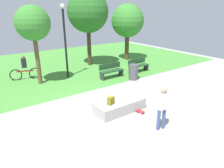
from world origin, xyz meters
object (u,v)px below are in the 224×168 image
park_bench_near_path (111,70)px  cyclist_on_bicycle (25,69)px  skater_performing_trick (162,105)px  tree_tall_oak (128,21)px  tree_young_birch (33,24)px  skateboard_by_ledge (136,110)px  lamp_post (65,35)px  park_bench_far_right (138,65)px  concrete_ledge (119,105)px  tree_leaning_ash (88,12)px  backpack_on_ledge (111,101)px  trash_bin (133,72)px

park_bench_near_path → cyclist_on_bicycle: (-4.50, 2.81, 0.15)m
skater_performing_trick → cyclist_on_bicycle: bearing=106.5°
tree_tall_oak → tree_young_birch: 8.14m
skateboard_by_ledge → park_bench_near_path: 4.65m
skateboard_by_ledge → lamp_post: (-0.44, 6.04, 2.59)m
skateboard_by_ledge → park_bench_far_right: (3.98, 4.22, 0.42)m
lamp_post → cyclist_on_bicycle: (-2.32, 1.06, -2.03)m
concrete_ledge → tree_leaning_ash: bearing=69.5°
skater_performing_trick → lamp_post: bearing=91.8°
tree_leaning_ash → cyclist_on_bicycle: size_ratio=3.07×
backpack_on_ledge → tree_leaning_ash: (3.26, 7.45, 3.27)m
trash_bin → cyclist_on_bicycle: size_ratio=0.53×
skater_performing_trick → lamp_post: 7.76m
skateboard_by_ledge → trash_bin: 4.18m
tree_leaning_ash → cyclist_on_bicycle: (-4.96, -0.73, -3.27)m
park_bench_far_right → cyclist_on_bicycle: bearing=156.9°
tree_tall_oak → trash_bin: bearing=-125.0°
skater_performing_trick → park_bench_near_path: skater_performing_trick is taller
skater_performing_trick → skateboard_by_ledge: size_ratio=2.02×
tree_leaning_ash → park_bench_near_path: bearing=-97.4°
skater_performing_trick → tree_young_birch: size_ratio=0.38×
skateboard_by_ledge → lamp_post: bearing=94.2°
tree_tall_oak → lamp_post: 6.33m
park_bench_far_right → trash_bin: bearing=-142.5°
park_bench_far_right → cyclist_on_bicycle: size_ratio=0.92×
skater_performing_trick → tree_leaning_ash: 10.10m
park_bench_near_path → trash_bin: trash_bin is taller
tree_leaning_ash → lamp_post: size_ratio=1.23×
backpack_on_ledge → skateboard_by_ledge: (1.06, -0.38, -0.57)m
concrete_ledge → skater_performing_trick: (0.36, -2.00, 0.73)m
trash_bin → lamp_post: bearing=137.6°
concrete_ledge → park_bench_near_path: size_ratio=1.34×
tree_tall_oak → skateboard_by_ledge: bearing=-127.1°
lamp_post → skater_performing_trick: bearing=-88.2°
park_bench_near_path → park_bench_far_right: 2.24m
tree_young_birch → cyclist_on_bicycle: bearing=111.4°
tree_young_birch → trash_bin: 6.28m
park_bench_far_right → tree_young_birch: 7.06m
backpack_on_ledge → park_bench_near_path: bearing=35.2°
skater_performing_trick → cyclist_on_bicycle: skater_performing_trick is taller
skater_performing_trick → park_bench_far_right: skater_performing_trick is taller
backpack_on_ledge → tree_young_birch: 6.21m
tree_tall_oak → lamp_post: size_ratio=1.03×
trash_bin → tree_leaning_ash: bearing=95.6°
backpack_on_ledge → park_bench_near_path: (2.80, 3.91, -0.16)m
backpack_on_ledge → concrete_ledge: bearing=-9.9°
tree_tall_oak → lamp_post: bearing=-166.3°
cyclist_on_bicycle → park_bench_near_path: bearing=-32.0°
park_bench_near_path → skateboard_by_ledge: bearing=-112.1°
skater_performing_trick → tree_young_birch: 8.01m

